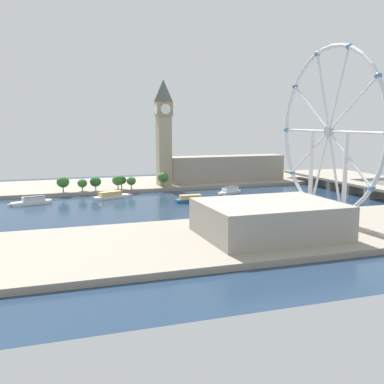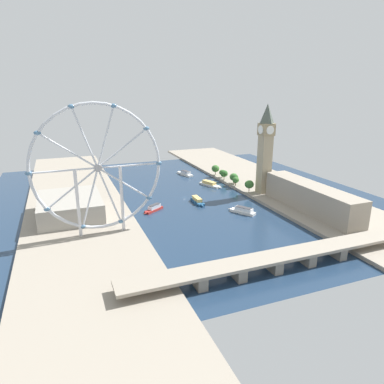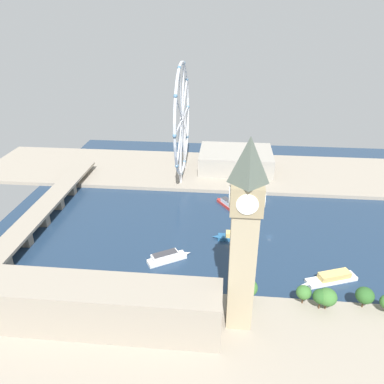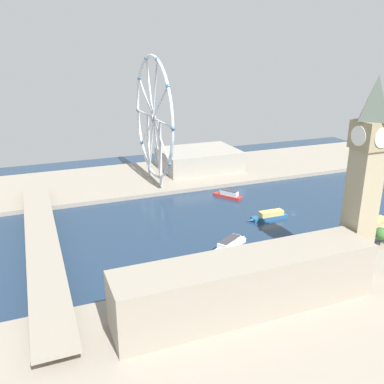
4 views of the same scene
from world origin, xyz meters
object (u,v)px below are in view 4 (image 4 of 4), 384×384
Objects in this scene: tour_boat_2 at (376,225)px; tour_boat_1 at (269,216)px; parliament_block at (248,283)px; clock_tower at (365,176)px; riverside_hall at (199,159)px; ferris_wheel at (153,119)px; tour_boat_4 at (230,244)px; tour_boat_3 at (228,195)px; river_bridge at (42,240)px.

tour_boat_1 is at bearing -55.46° from tour_boat_2.
tour_boat_1 is (85.67, -64.07, -12.67)m from parliament_block.
clock_tower reaches higher than riverside_hall.
tour_boat_4 is (-126.96, -5.33, -51.18)m from ferris_wheel.
riverside_hall reaches higher than tour_boat_3.
tour_boat_1 is at bearing 153.89° from tour_boat_3.
tour_boat_2 is 96.67m from tour_boat_4.
parliament_block is at bearing -140.11° from river_bridge.
tour_boat_2 is at bearing -161.27° from riverside_hall.
tour_boat_4 is at bearing -108.88° from river_bridge.
river_bridge is 8.80× the size of tour_boat_3.
river_bridge is at bearing 39.89° from parliament_block.
parliament_block is 3.28× the size of tour_boat_2.
ferris_wheel is 2.89× the size of tour_boat_2.
parliament_block reaches higher than riverside_hall.
tour_boat_3 is at bearing -23.34° from parliament_block.
river_bridge is 103.69m from tour_boat_4.
parliament_block reaches higher than tour_boat_2.
parliament_block is 1.67× the size of riverside_hall.
parliament_block is at bearing 174.98° from ferris_wheel.
tour_boat_2 is (-37.66, -53.68, -0.12)m from tour_boat_1.
riverside_hall reaches higher than tour_boat_2.
river_bridge is at bearing 129.67° from tour_boat_4.
tour_boat_3 is at bearing 3.23° from clock_tower.
tour_boat_3 is at bearing 174.69° from riverside_hall.
clock_tower is at bearing 91.47° from tour_boat_1.
ferris_wheel reaches higher than clock_tower.
tour_boat_1 is (-99.22, -47.81, -51.35)m from ferris_wheel.
river_bridge is at bearing 72.91° from tour_boat_3.
riverside_hall is 2.55× the size of tour_boat_4.
riverside_hall is at bearing -91.68° from tour_boat_2.
tour_boat_2 is (48.01, -117.74, -12.78)m from parliament_block.
clock_tower is at bearing -120.19° from river_bridge.
parliament_block reaches higher than river_bridge.
riverside_hall is at bearing -17.28° from parliament_block.
riverside_hall is 1.97× the size of tour_boat_2.
ferris_wheel is 121.52m from tour_boat_1.
tour_boat_3 is at bearing 33.03° from tour_boat_4.
ferris_wheel is 3.46× the size of tour_boat_1.
tour_boat_1 is at bearing -92.35° from river_bridge.
ferris_wheel is at bearing -5.02° from parliament_block.
riverside_hall is at bearing -39.58° from tour_boat_3.
tour_boat_1 is (76.07, 0.19, -48.97)m from clock_tower.
clock_tower is 90.47m from tour_boat_1.
tour_boat_2 is 1.52× the size of tour_boat_3.
ferris_wheel is 67.29m from riverside_hall.
tour_boat_3 is at bearing -74.92° from tour_boat_2.
clock_tower reaches higher than parliament_block.
parliament_block is at bearing 54.54° from tour_boat_1.
riverside_hall is 0.34× the size of river_bridge.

